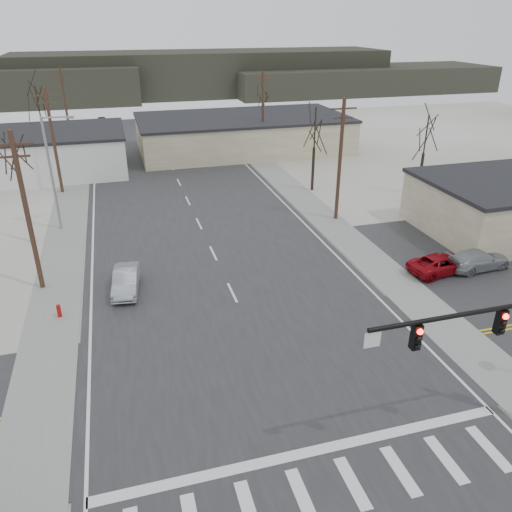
% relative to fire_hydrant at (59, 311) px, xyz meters
% --- Properties ---
extents(ground, '(140.00, 140.00, 0.00)m').
position_rel_fire_hydrant_xyz_m(ground, '(10.20, -8.00, -0.45)').
color(ground, white).
rests_on(ground, ground).
extents(main_road, '(18.00, 110.00, 0.05)m').
position_rel_fire_hydrant_xyz_m(main_road, '(10.20, 7.00, -0.43)').
color(main_road, '#272729').
rests_on(main_road, ground).
extents(cross_road, '(90.00, 10.00, 0.04)m').
position_rel_fire_hydrant_xyz_m(cross_road, '(10.20, -8.00, -0.43)').
color(cross_road, '#272729').
rests_on(cross_road, ground).
extents(sidewalk_left, '(3.00, 90.00, 0.06)m').
position_rel_fire_hydrant_xyz_m(sidewalk_left, '(-0.40, 12.00, -0.42)').
color(sidewalk_left, gray).
rests_on(sidewalk_left, ground).
extents(sidewalk_right, '(3.00, 90.00, 0.06)m').
position_rel_fire_hydrant_xyz_m(sidewalk_right, '(20.80, 12.00, -0.42)').
color(sidewalk_right, gray).
rests_on(sidewalk_right, ground).
extents(fire_hydrant, '(0.24, 0.24, 0.87)m').
position_rel_fire_hydrant_xyz_m(fire_hydrant, '(0.00, 0.00, 0.00)').
color(fire_hydrant, '#A50C0C').
rests_on(fire_hydrant, ground).
extents(building_left_far, '(22.30, 12.30, 4.50)m').
position_rel_fire_hydrant_xyz_m(building_left_far, '(-5.80, 32.00, 1.80)').
color(building_left_far, silver).
rests_on(building_left_far, ground).
extents(building_right_far, '(26.30, 14.30, 4.30)m').
position_rel_fire_hydrant_xyz_m(building_right_far, '(20.20, 36.00, 1.70)').
color(building_right_far, beige).
rests_on(building_right_far, ground).
extents(upole_left_b, '(2.20, 0.30, 10.00)m').
position_rel_fire_hydrant_xyz_m(upole_left_b, '(-1.30, 4.00, 4.77)').
color(upole_left_b, '#452E20').
rests_on(upole_left_b, ground).
extents(upole_left_c, '(2.20, 0.30, 10.00)m').
position_rel_fire_hydrant_xyz_m(upole_left_c, '(-1.30, 24.00, 4.77)').
color(upole_left_c, '#452E20').
rests_on(upole_left_c, ground).
extents(upole_left_d, '(2.20, 0.30, 10.00)m').
position_rel_fire_hydrant_xyz_m(upole_left_d, '(-1.30, 44.00, 4.77)').
color(upole_left_d, '#452E20').
rests_on(upole_left_d, ground).
extents(upole_right_a, '(2.20, 0.30, 10.00)m').
position_rel_fire_hydrant_xyz_m(upole_right_a, '(21.70, 10.00, 4.77)').
color(upole_right_a, '#452E20').
rests_on(upole_right_a, ground).
extents(upole_right_b, '(2.20, 0.30, 10.00)m').
position_rel_fire_hydrant_xyz_m(upole_right_b, '(21.70, 32.00, 4.77)').
color(upole_right_b, '#452E20').
rests_on(upole_right_b, ground).
extents(streetlight_main, '(2.40, 0.25, 9.00)m').
position_rel_fire_hydrant_xyz_m(streetlight_main, '(-0.60, 14.00, 4.64)').
color(streetlight_main, gray).
rests_on(streetlight_main, ground).
extents(tree_left_near, '(3.30, 3.30, 7.35)m').
position_rel_fire_hydrant_xyz_m(tree_left_near, '(-2.80, 12.00, 4.78)').
color(tree_left_near, black).
rests_on(tree_left_near, ground).
extents(tree_right_mid, '(3.74, 3.74, 8.33)m').
position_rel_fire_hydrant_xyz_m(tree_right_mid, '(22.70, 18.00, 5.48)').
color(tree_right_mid, black).
rests_on(tree_right_mid, ground).
extents(tree_left_far, '(3.96, 3.96, 8.82)m').
position_rel_fire_hydrant_xyz_m(tree_left_far, '(-3.80, 38.00, 5.83)').
color(tree_left_far, black).
rests_on(tree_left_far, ground).
extents(tree_right_far, '(3.52, 3.52, 7.84)m').
position_rel_fire_hydrant_xyz_m(tree_right_far, '(25.20, 44.00, 5.13)').
color(tree_right_far, black).
rests_on(tree_right_far, ground).
extents(tree_lot, '(3.52, 3.52, 7.84)m').
position_rel_fire_hydrant_xyz_m(tree_lot, '(32.20, 14.00, 5.13)').
color(tree_lot, black).
rests_on(tree_lot, ground).
extents(hill_center, '(80.00, 18.00, 9.00)m').
position_rel_fire_hydrant_xyz_m(hill_center, '(25.20, 88.00, 4.05)').
color(hill_center, '#333026').
rests_on(hill_center, ground).
extents(hill_right, '(60.00, 18.00, 5.50)m').
position_rel_fire_hydrant_xyz_m(hill_right, '(60.20, 82.00, 2.30)').
color(hill_right, '#333026').
rests_on(hill_right, ground).
extents(sedan_crossing, '(1.97, 4.35, 1.38)m').
position_rel_fire_hydrant_xyz_m(sedan_crossing, '(3.87, 2.14, 0.29)').
color(sedan_crossing, gray).
rests_on(sedan_crossing, main_road).
extents(car_far_a, '(3.13, 5.01, 1.35)m').
position_rel_fire_hydrant_xyz_m(car_far_a, '(12.48, 40.25, 0.27)').
color(car_far_a, black).
rests_on(car_far_a, main_road).
extents(car_far_b, '(1.78, 4.16, 1.40)m').
position_rel_fire_hydrant_xyz_m(car_far_b, '(2.74, 57.00, 0.29)').
color(car_far_b, black).
rests_on(car_far_b, main_road).
extents(car_parked_red, '(4.78, 2.72, 1.26)m').
position_rel_fire_hydrant_xyz_m(car_parked_red, '(24.31, -1.11, 0.21)').
color(car_parked_red, maroon).
rests_on(car_parked_red, parking_lot).
extents(car_parked_dark_a, '(4.13, 1.87, 1.37)m').
position_rel_fire_hydrant_xyz_m(car_parked_dark_a, '(29.91, 0.62, 0.27)').
color(car_parked_dark_a, black).
rests_on(car_parked_dark_a, parking_lot).
extents(car_parked_silver, '(4.76, 2.24, 1.34)m').
position_rel_fire_hydrant_xyz_m(car_parked_silver, '(27.11, -1.36, 0.25)').
color(car_parked_silver, gray).
rests_on(car_parked_silver, parking_lot).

